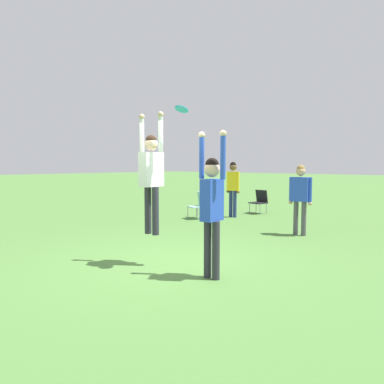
# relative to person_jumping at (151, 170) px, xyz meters

# --- Properties ---
(ground_plane) EXTENTS (120.00, 120.00, 0.00)m
(ground_plane) POSITION_rel_person_jumping_xyz_m (0.22, 0.29, -1.66)
(ground_plane) COLOR #4C7A38
(person_jumping) EXTENTS (0.59, 0.45, 2.11)m
(person_jumping) POSITION_rel_person_jumping_xyz_m (0.00, 0.00, 0.00)
(person_jumping) COLOR #2D2D38
(person_jumping) RESTS_ON ground_plane
(person_defending) EXTENTS (0.52, 0.38, 2.27)m
(person_defending) POSITION_rel_person_jumping_xyz_m (1.28, 0.08, -0.44)
(person_defending) COLOR #2D2D38
(person_defending) RESTS_ON ground_plane
(frisbee) EXTENTS (0.23, 0.22, 0.10)m
(frisbee) POSITION_rel_person_jumping_xyz_m (0.60, 0.13, 1.00)
(frisbee) COLOR #2D9EDB
(camping_chair_0) EXTENTS (0.58, 0.62, 0.84)m
(camping_chair_0) POSITION_rel_person_jumping_xyz_m (-2.27, 7.22, -1.18)
(camping_chair_0) COLOR gray
(camping_chair_0) RESTS_ON ground_plane
(camping_chair_3) EXTENTS (0.66, 0.71, 0.87)m
(camping_chair_3) POSITION_rel_person_jumping_xyz_m (-3.05, 4.80, -1.17)
(camping_chair_3) COLOR gray
(camping_chair_3) RESTS_ON ground_plane
(person_spectator_near) EXTENTS (0.52, 0.35, 1.85)m
(person_spectator_near) POSITION_rel_person_jumping_xyz_m (-2.43, 5.79, -0.54)
(person_spectator_near) COLOR navy
(person_spectator_near) RESTS_ON ground_plane
(person_spectator_far) EXTENTS (0.62, 0.23, 1.75)m
(person_spectator_far) POSITION_rel_person_jumping_xyz_m (0.69, 4.30, -0.60)
(person_spectator_far) COLOR #4C4C51
(person_spectator_far) RESTS_ON ground_plane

